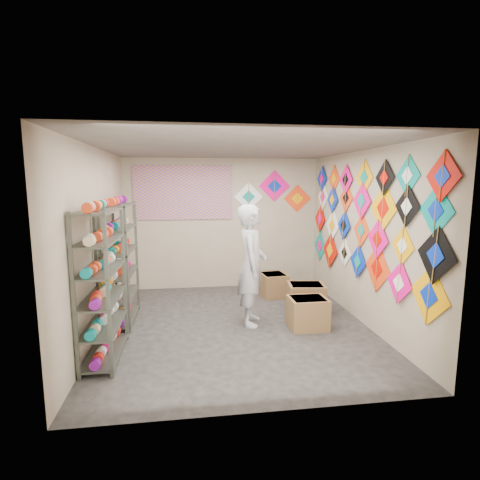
{
  "coord_description": "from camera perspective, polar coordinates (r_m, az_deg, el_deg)",
  "views": [
    {
      "loc": [
        -0.71,
        -5.51,
        2.2
      ],
      "look_at": [
        0.1,
        0.3,
        1.3
      ],
      "focal_mm": 28.0,
      "sensor_mm": 36.0,
      "label": 1
    }
  ],
  "objects": [
    {
      "name": "ground",
      "position": [
        5.98,
        -0.57,
        -12.88
      ],
      "size": [
        4.5,
        4.5,
        0.0
      ],
      "primitive_type": "plane",
      "color": "black"
    },
    {
      "name": "room_walls",
      "position": [
        5.59,
        -0.59,
        3.01
      ],
      "size": [
        4.5,
        4.5,
        4.5
      ],
      "color": "tan",
      "rests_on": "ground"
    },
    {
      "name": "shelf_rack_front",
      "position": [
        4.95,
        -20.29,
        -6.48
      ],
      "size": [
        0.4,
        1.1,
        1.9
      ],
      "primitive_type": "cube",
      "color": "#4C5147",
      "rests_on": "ground"
    },
    {
      "name": "shelf_rack_back",
      "position": [
        6.19,
        -17.75,
        -3.36
      ],
      "size": [
        0.4,
        1.1,
        1.9
      ],
      "primitive_type": "cube",
      "color": "#4C5147",
      "rests_on": "ground"
    },
    {
      "name": "string_spools",
      "position": [
        5.54,
        -18.92,
        -3.79
      ],
      "size": [
        0.12,
        2.36,
        0.12
      ],
      "color": "#F4187C",
      "rests_on": "ground"
    },
    {
      "name": "kite_wall_display",
      "position": [
        6.12,
        18.19,
        2.46
      ],
      "size": [
        0.05,
        4.32,
        1.99
      ],
      "color": "#FFAB04",
      "rests_on": "room_walls"
    },
    {
      "name": "back_wall_kites",
      "position": [
        7.96,
        5.11,
        7.11
      ],
      "size": [
        1.64,
        0.02,
        0.89
      ],
      "color": "white",
      "rests_on": "room_walls"
    },
    {
      "name": "poster",
      "position": [
        7.75,
        -8.66,
        7.14
      ],
      "size": [
        2.0,
        0.01,
        1.1
      ],
      "primitive_type": "cube",
      "color": "#6E50AD",
      "rests_on": "room_walls"
    },
    {
      "name": "shopkeeper",
      "position": [
        5.8,
        1.78,
        -3.86
      ],
      "size": [
        0.86,
        0.72,
        1.88
      ],
      "primitive_type": "imported",
      "rotation": [
        0.0,
        0.0,
        1.37
      ],
      "color": "silver",
      "rests_on": "ground"
    },
    {
      "name": "carton_a",
      "position": [
        5.9,
        10.26,
        -10.88
      ],
      "size": [
        0.57,
        0.47,
        0.47
      ],
      "primitive_type": "cube",
      "rotation": [
        0.0,
        0.0,
        0.0
      ],
      "color": "olive",
      "rests_on": "ground"
    },
    {
      "name": "carton_b",
      "position": [
        6.57,
        10.02,
        -8.72
      ],
      "size": [
        0.67,
        0.57,
        0.49
      ],
      "primitive_type": "cube",
      "rotation": [
        0.0,
        0.0,
        -0.14
      ],
      "color": "olive",
      "rests_on": "ground"
    },
    {
      "name": "carton_c",
      "position": [
        7.38,
        5.11,
        -6.84
      ],
      "size": [
        0.53,
        0.57,
        0.45
      ],
      "primitive_type": "cube",
      "rotation": [
        0.0,
        0.0,
        0.12
      ],
      "color": "olive",
      "rests_on": "ground"
    }
  ]
}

